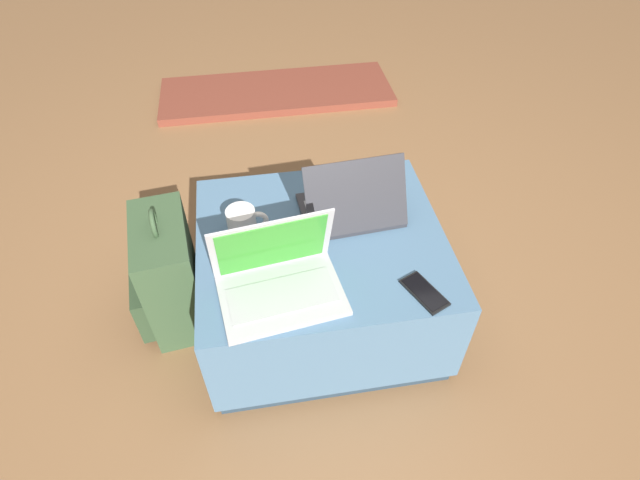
% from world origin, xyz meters
% --- Properties ---
extents(ground_plane, '(14.00, 14.00, 0.00)m').
position_xyz_m(ground_plane, '(0.00, 0.00, 0.00)').
color(ground_plane, olive).
extents(ottoman, '(0.81, 0.73, 0.41)m').
position_xyz_m(ottoman, '(0.00, 0.00, 0.21)').
color(ottoman, '#2A3D4E').
rests_on(ottoman, ground_plane).
extents(laptop_near, '(0.38, 0.29, 0.25)m').
position_xyz_m(laptop_near, '(-0.16, -0.19, 0.47)').
color(laptop_near, '#B7B7BC').
rests_on(laptop_near, ottoman).
extents(laptop_far, '(0.35, 0.26, 0.23)m').
position_xyz_m(laptop_far, '(0.12, 0.09, 0.46)').
color(laptop_far, '#333338').
rests_on(laptop_far, ottoman).
extents(cell_phone, '(0.12, 0.17, 0.01)m').
position_xyz_m(cell_phone, '(0.26, -0.28, 0.42)').
color(cell_phone, black).
rests_on(cell_phone, ottoman).
extents(backpack, '(0.27, 0.37, 0.52)m').
position_xyz_m(backpack, '(-0.54, 0.10, 0.21)').
color(backpack, '#385133').
rests_on(backpack, ground_plane).
extents(coffee_mug, '(0.13, 0.09, 0.10)m').
position_xyz_m(coffee_mug, '(-0.25, 0.06, 0.46)').
color(coffee_mug, white).
rests_on(coffee_mug, ottoman).
extents(fireplace_hearth, '(1.40, 0.50, 0.04)m').
position_xyz_m(fireplace_hearth, '(0.00, 1.68, 0.02)').
color(fireplace_hearth, brown).
rests_on(fireplace_hearth, ground_plane).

